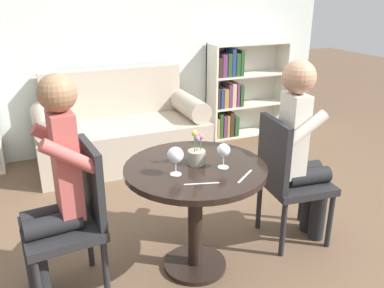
{
  "coord_description": "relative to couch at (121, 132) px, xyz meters",
  "views": [
    {
      "loc": [
        -0.87,
        -1.99,
        1.67
      ],
      "look_at": [
        0.0,
        0.05,
        0.83
      ],
      "focal_mm": 38.0,
      "sensor_mm": 36.0,
      "label": 1
    }
  ],
  "objects": [
    {
      "name": "round_table",
      "position": [
        0.0,
        -1.89,
        0.24
      ],
      "size": [
        0.84,
        0.84,
        0.71
      ],
      "color": "black",
      "rests_on": "ground_plane"
    },
    {
      "name": "person_right",
      "position": [
        0.79,
        -1.86,
        0.38
      ],
      "size": [
        0.44,
        0.37,
        1.28
      ],
      "rotation": [
        0.0,
        0.0,
        1.46
      ],
      "color": "black",
      "rests_on": "ground_plane"
    },
    {
      "name": "ground_plane",
      "position": [
        0.0,
        -1.89,
        -0.31
      ],
      "size": [
        16.0,
        16.0,
        0.0
      ],
      "primitive_type": "plane",
      "color": "brown"
    },
    {
      "name": "fork_left_setting",
      "position": [
        -0.06,
        -2.12,
        0.4
      ],
      "size": [
        0.19,
        0.06,
        0.0
      ],
      "color": "silver",
      "rests_on": "round_table"
    },
    {
      "name": "back_wall",
      "position": [
        0.0,
        0.43,
        1.04
      ],
      "size": [
        5.2,
        0.05,
        2.7
      ],
      "color": "silver",
      "rests_on": "ground_plane"
    },
    {
      "name": "wine_glass_left",
      "position": [
        -0.15,
        -1.96,
        0.51
      ],
      "size": [
        0.09,
        0.09,
        0.16
      ],
      "color": "white",
      "rests_on": "round_table"
    },
    {
      "name": "wine_glass_right",
      "position": [
        0.14,
        -1.98,
        0.5
      ],
      "size": [
        0.08,
        0.08,
        0.15
      ],
      "color": "white",
      "rests_on": "round_table"
    },
    {
      "name": "knife_left_setting",
      "position": [
        0.2,
        -2.13,
        0.4
      ],
      "size": [
        0.16,
        0.12,
        0.0
      ],
      "color": "silver",
      "rests_on": "round_table"
    },
    {
      "name": "bookshelf_right",
      "position": [
        1.48,
        0.27,
        0.23
      ],
      "size": [
        0.97,
        0.28,
        1.11
      ],
      "color": "silver",
      "rests_on": "ground_plane"
    },
    {
      "name": "person_left",
      "position": [
        -0.79,
        -1.82,
        0.37
      ],
      "size": [
        0.43,
        0.36,
        1.29
      ],
      "rotation": [
        0.0,
        0.0,
        -1.49
      ],
      "color": "black",
      "rests_on": "ground_plane"
    },
    {
      "name": "chair_left",
      "position": [
        -0.7,
        -1.81,
        0.18
      ],
      "size": [
        0.45,
        0.45,
        0.9
      ],
      "rotation": [
        0.0,
        0.0,
        -1.49
      ],
      "color": "#232326",
      "rests_on": "ground_plane"
    },
    {
      "name": "flower_vase",
      "position": [
        0.02,
        -1.87,
        0.46
      ],
      "size": [
        0.11,
        0.11,
        0.22
      ],
      "color": "#9E9384",
      "rests_on": "round_table"
    },
    {
      "name": "couch",
      "position": [
        0.0,
        0.0,
        0.0
      ],
      "size": [
        1.66,
        0.8,
        0.92
      ],
      "color": "#B7A893",
      "rests_on": "ground_plane"
    },
    {
      "name": "chair_right",
      "position": [
        0.7,
        -1.85,
        0.18
      ],
      "size": [
        0.46,
        0.46,
        0.9
      ],
      "rotation": [
        0.0,
        0.0,
        1.46
      ],
      "color": "#232326",
      "rests_on": "ground_plane"
    }
  ]
}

